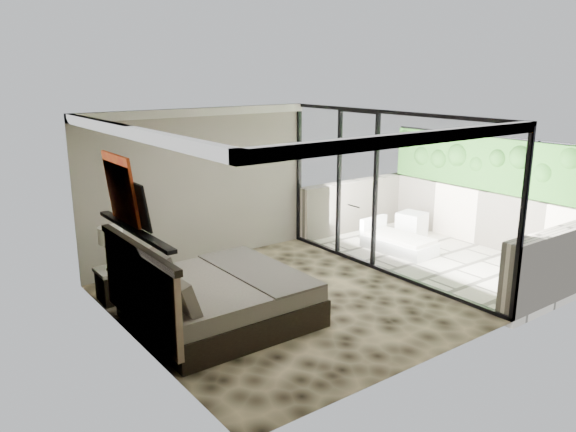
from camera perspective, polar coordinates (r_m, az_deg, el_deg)
floor at (r=8.66m, az=-0.74°, el=-8.79°), size 5.00×5.00×0.00m
ceiling at (r=7.98m, az=-0.81°, el=9.94°), size 4.50×5.00×0.02m
back_wall at (r=10.28m, az=-8.93°, el=2.98°), size 4.50×0.02×2.80m
left_wall at (r=7.18m, az=-15.45°, el=-2.43°), size 0.02×5.00×2.80m
glass_wall at (r=9.66m, az=10.12°, el=2.19°), size 0.08×5.00×2.80m
terrace_slab at (r=11.15m, az=15.13°, el=-4.21°), size 3.00×5.00×0.12m
parapet_far at (r=12.04m, az=19.34°, el=-0.13°), size 0.30×5.00×1.10m
foliage_hedge at (r=11.82m, az=19.79°, el=5.04°), size 0.36×4.60×1.10m
picture_ledge at (r=7.27m, az=-15.35°, el=-1.41°), size 0.12×2.20×0.05m
bed at (r=7.94m, az=-7.63°, el=-8.24°), size 2.31×2.24×1.28m
nightstand at (r=9.05m, az=-17.16°, el=-6.70°), size 0.56×0.56×0.51m
table_lamp at (r=8.80m, az=-17.55°, el=-2.56°), size 0.36×0.36×0.66m
abstract_canvas at (r=7.45m, az=-16.64°, el=2.66°), size 0.13×0.90×0.90m
framed_print at (r=7.10m, az=-14.91°, el=0.97°), size 0.11×0.50×0.60m
ottoman at (r=12.21m, az=12.45°, el=-0.85°), size 0.61×0.61×0.52m
lounger at (r=11.22m, az=11.01°, el=-2.61°), size 0.80×1.47×0.56m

